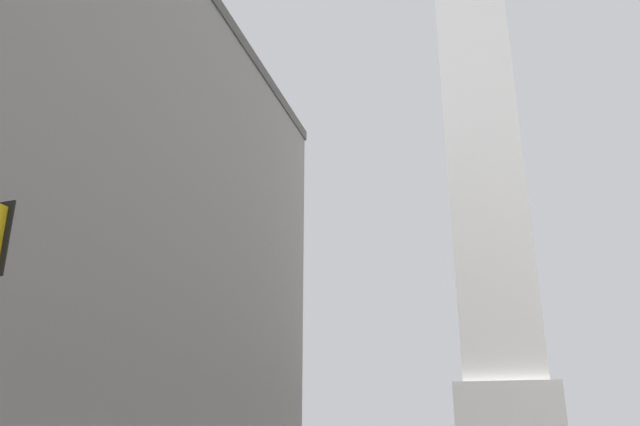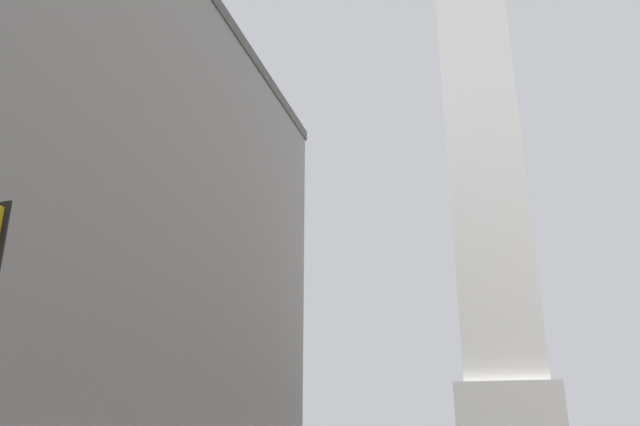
{
  "view_description": "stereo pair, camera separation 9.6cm",
  "coord_description": "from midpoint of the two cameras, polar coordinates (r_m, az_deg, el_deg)",
  "views": [
    {
      "loc": [
        -0.79,
        -0.73,
        1.51
      ],
      "look_at": [
        -10.4,
        34.21,
        14.31
      ],
      "focal_mm": 35.0,
      "sensor_mm": 36.0,
      "label": 1
    },
    {
      "loc": [
        -0.7,
        -0.71,
        1.51
      ],
      "look_at": [
        -10.4,
        34.21,
        14.31
      ],
      "focal_mm": 35.0,
      "sensor_mm": 36.0,
      "label": 2
    }
  ],
  "objects": [
    {
      "name": "obelisk",
      "position": [
        73.51,
        14.27,
        11.06
      ],
      "size": [
        9.4,
        9.4,
        79.11
      ],
      "color": "silver",
      "rests_on": "ground_plane"
    }
  ]
}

